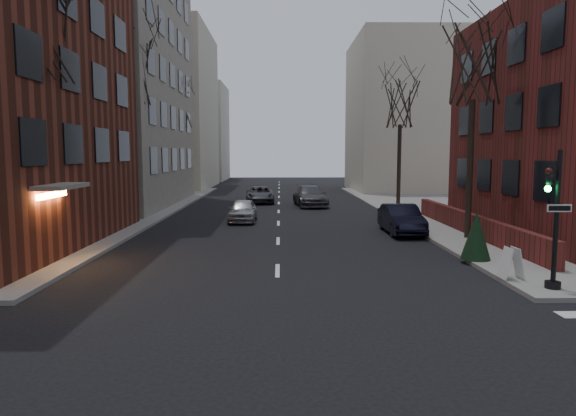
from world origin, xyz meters
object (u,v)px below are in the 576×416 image
object	(u,v)px
tree_left_c	(178,107)
streetlamp_far	(189,151)
tree_right_b	(400,104)
parked_sedan	(401,219)
car_lane_gray	(310,196)
evergreen_shrub	(476,235)
tree_left_a	(36,31)
tree_left_b	(131,71)
sandwich_board	(512,263)
streetlamp_near	(123,149)
traffic_signal	(554,228)
car_lane_far	(260,195)
tree_right_a	(474,64)
car_lane_silver	(243,210)

from	to	relation	value
tree_left_c	streetlamp_far	xyz separation A→B (m)	(0.60, 2.00, -3.79)
tree_left_c	tree_right_b	world-z (taller)	tree_left_c
tree_right_b	parked_sedan	xyz separation A→B (m)	(-2.60, -11.92, -6.85)
tree_left_c	car_lane_gray	world-z (taller)	tree_left_c
evergreen_shrub	tree_right_b	bearing A→B (deg)	85.47
tree_left_a	tree_left_b	distance (m)	12.01
tree_left_c	sandwich_board	xyz separation A→B (m)	(16.10, -29.85, -7.38)
streetlamp_near	car_lane_gray	size ratio (longest dim) A/B	1.18
traffic_signal	sandwich_board	size ratio (longest dim) A/B	4.01
traffic_signal	streetlamp_far	distance (m)	36.81
tree_left_b	tree_left_c	distance (m)	14.03
tree_left_a	sandwich_board	size ratio (longest dim) A/B	10.28
tree_left_b	sandwich_board	bearing A→B (deg)	-44.56
streetlamp_near	car_lane_far	world-z (taller)	streetlamp_near
tree_left_b	evergreen_shrub	distance (m)	22.09
streetlamp_far	sandwich_board	bearing A→B (deg)	-64.05
tree_right_a	streetlamp_far	size ratio (longest dim) A/B	1.55
tree_right_b	streetlamp_far	bearing A→B (deg)	149.53
streetlamp_near	evergreen_shrub	xyz separation A→B (m)	(15.50, -8.92, -3.19)
tree_left_a	tree_left_c	size ratio (longest dim) A/B	1.06
traffic_signal	evergreen_shrub	bearing A→B (deg)	98.86
traffic_signal	car_lane_far	world-z (taller)	traffic_signal
sandwich_board	traffic_signal	bearing A→B (deg)	-62.92
tree_left_c	sandwich_board	bearing A→B (deg)	-61.66
car_lane_far	tree_left_c	bearing A→B (deg)	150.32
streetlamp_near	parked_sedan	size ratio (longest dim) A/B	1.40
tree_right_a	sandwich_board	size ratio (longest dim) A/B	9.74
tree_left_a	tree_right_b	size ratio (longest dim) A/B	1.12
streetlamp_far	sandwich_board	size ratio (longest dim) A/B	6.29
tree_left_a	tree_right_b	world-z (taller)	tree_left_a
traffic_signal	car_lane_gray	bearing A→B (deg)	102.67
tree_right_b	car_lane_silver	distance (m)	14.80
tree_left_a	tree_right_a	xyz separation A→B (m)	(17.60, 4.00, -0.44)
traffic_signal	tree_left_c	xyz separation A→B (m)	(-16.74, 31.01, 6.12)
tree_right_b	evergreen_shrub	size ratio (longest dim) A/B	5.13
tree_left_c	car_lane_silver	world-z (taller)	tree_left_c
car_lane_gray	sandwich_board	distance (m)	23.94
evergreen_shrub	streetlamp_near	bearing A→B (deg)	150.09
tree_left_b	car_lane_far	size ratio (longest dim) A/B	2.25
car_lane_far	car_lane_silver	bearing A→B (deg)	-95.72
car_lane_silver	car_lane_far	distance (m)	11.56
traffic_signal	tree_left_b	xyz separation A→B (m)	(-16.74, 17.01, 7.00)
car_lane_silver	tree_left_b	bearing A→B (deg)	170.23
traffic_signal	sandwich_board	xyz separation A→B (m)	(-0.64, 1.15, -1.26)
sandwich_board	car_lane_far	bearing A→B (deg)	106.76
streetlamp_near	parked_sedan	world-z (taller)	streetlamp_near
tree_right_a	parked_sedan	world-z (taller)	tree_right_a
tree_left_c	evergreen_shrub	xyz separation A→B (m)	(16.10, -26.92, -6.98)
tree_left_b	tree_right_b	distance (m)	18.64
tree_left_a	tree_left_b	size ratio (longest dim) A/B	0.95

